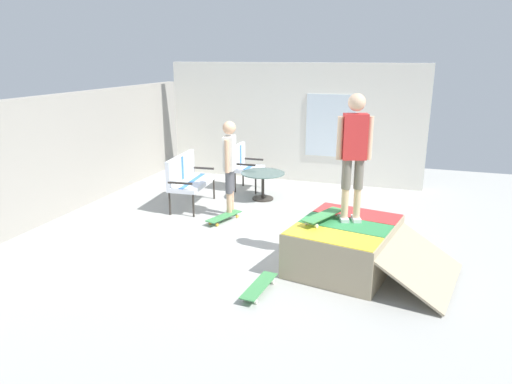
% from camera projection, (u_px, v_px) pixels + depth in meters
% --- Properties ---
extents(ground_plane, '(12.00, 12.00, 0.10)m').
position_uv_depth(ground_plane, '(264.00, 240.00, 7.77)').
color(ground_plane, '#A8A8A3').
extents(back_wall_cinderblock, '(9.00, 0.20, 2.21)m').
position_uv_depth(back_wall_cinderblock, '(57.00, 156.00, 8.66)').
color(back_wall_cinderblock, '#9E998E').
rests_on(back_wall_cinderblock, ground_plane).
extents(house_facade, '(0.23, 6.00, 2.73)m').
position_uv_depth(house_facade, '(293.00, 123.00, 10.98)').
color(house_facade, white).
rests_on(house_facade, ground_plane).
extents(skate_ramp, '(1.94, 2.37, 0.65)m').
position_uv_depth(skate_ramp, '(347.00, 246.00, 6.59)').
color(skate_ramp, tan).
rests_on(skate_ramp, ground_plane).
extents(patio_bench, '(1.29, 0.65, 1.02)m').
position_uv_depth(patio_bench, '(187.00, 176.00, 9.18)').
color(patio_bench, '#2D2823').
rests_on(patio_bench, ground_plane).
extents(patio_chair_near_house, '(0.63, 0.56, 1.02)m').
position_uv_depth(patio_chair_near_house, '(244.00, 163.00, 10.33)').
color(patio_chair_near_house, '#2D2823').
rests_on(patio_chair_near_house, ground_plane).
extents(patio_table, '(0.90, 0.90, 0.57)m').
position_uv_depth(patio_table, '(263.00, 180.00, 9.68)').
color(patio_table, '#2D2823').
rests_on(patio_table, ground_plane).
extents(person_watching, '(0.48, 0.28, 1.77)m').
position_uv_depth(person_watching, '(230.00, 161.00, 8.49)').
color(person_watching, silver).
rests_on(person_watching, ground_plane).
extents(person_skater, '(0.31, 0.46, 1.77)m').
position_uv_depth(person_skater, '(354.00, 148.00, 6.35)').
color(person_skater, silver).
rests_on(person_skater, skate_ramp).
extents(skateboard_by_bench, '(0.82, 0.44, 0.10)m').
position_uv_depth(skateboard_by_bench, '(224.00, 217.00, 8.49)').
color(skateboard_by_bench, '#3F8C4C').
rests_on(skateboard_by_bench, ground_plane).
extents(skateboard_spare, '(0.81, 0.27, 0.10)m').
position_uv_depth(skateboard_spare, '(259.00, 286.00, 5.94)').
color(skateboard_spare, '#3F8C4C').
rests_on(skateboard_spare, ground_plane).
extents(skateboard_on_ramp, '(0.81, 0.50, 0.10)m').
position_uv_depth(skateboard_on_ramp, '(323.00, 216.00, 6.58)').
color(skateboard_on_ramp, '#3F8C4C').
rests_on(skateboard_on_ramp, skate_ramp).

